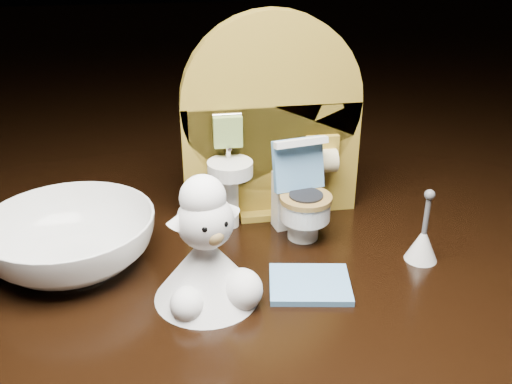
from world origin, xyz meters
TOP-DOWN VIEW (x-y plane):
  - backdrop_panel at (-0.00, 0.06)m, footprint 0.13×0.05m
  - toy_toilet at (0.01, 0.03)m, footprint 0.04×0.05m
  - bath_mat at (0.01, -0.04)m, footprint 0.06×0.05m
  - toilet_brush at (0.09, -0.02)m, footprint 0.02×0.02m
  - plush_lamb at (-0.06, -0.04)m, footprint 0.06×0.06m
  - ceramic_bowl at (-0.14, 0.01)m, footprint 0.14×0.14m

SIDE VIEW (x-z plane):
  - bath_mat at x=0.01m, z-range 0.00..0.00m
  - toilet_brush at x=0.09m, z-range -0.01..0.04m
  - ceramic_bowl at x=-0.14m, z-range 0.00..0.03m
  - toy_toilet at x=0.01m, z-range -0.01..0.06m
  - plush_lamb at x=-0.06m, z-range -0.01..0.07m
  - backdrop_panel at x=0.00m, z-range -0.01..0.14m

